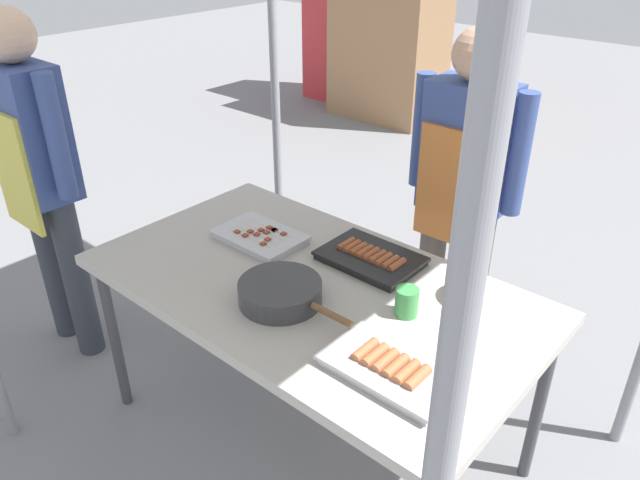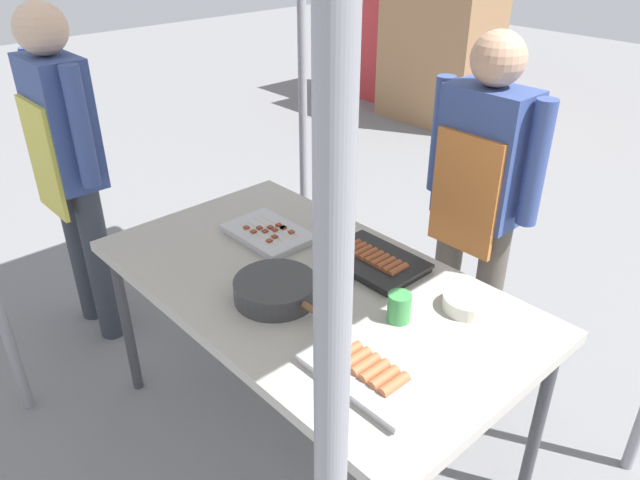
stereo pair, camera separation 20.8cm
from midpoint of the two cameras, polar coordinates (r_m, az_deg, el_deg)
The scene contains 12 objects.
ground_plane at distance 2.62m, azimuth 1.54°, elevation -17.90°, with size 18.00×18.00×0.00m, color slate.
stall_table at distance 2.16m, azimuth 1.79°, elevation -5.21°, with size 1.60×0.90×0.75m.
tray_grilled_sausages at distance 2.23m, azimuth 7.75°, elevation -2.04°, with size 0.36×0.25×0.05m.
tray_meat_skewers at distance 2.40m, azimuth -2.42°, elevation 0.54°, with size 0.34×0.23×0.04m.
tray_pork_links at distance 1.74m, azimuth 8.21°, elevation -12.42°, with size 0.38×0.22×0.05m.
cooking_wok at distance 2.02m, azimuth -1.18°, elevation -4.76°, with size 0.44×0.28×0.07m.
condiment_bowl at distance 2.07m, azimuth 16.67°, elevation -5.76°, with size 0.17×0.17×0.05m, color silver.
drink_cup_near_edge at distance 1.95m, azimuth 10.54°, elevation -6.36°, with size 0.08×0.08×0.10m, color #3F994C.
vendor_woman at distance 2.58m, azimuth 17.07°, elevation 4.55°, with size 0.52×0.22×1.52m.
customer_nearby at distance 2.91m, azimuth -20.89°, elevation 7.51°, with size 0.52×0.23×1.58m.
neighbor_stall_left at distance 6.77m, azimuth 9.20°, elevation 20.46°, with size 0.91×0.67×1.84m.
neighbor_stall_right at distance 6.16m, azimuth 12.40°, elevation 19.20°, with size 1.05×0.66×1.82m.
Camera 2 is at (1.34, -1.18, 1.92)m, focal length 33.94 mm.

